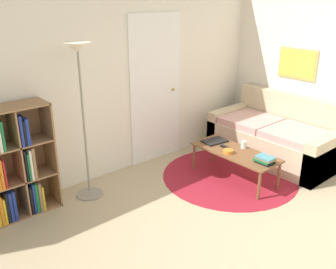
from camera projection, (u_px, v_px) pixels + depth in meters
ground_plane at (279, 258)px, 3.39m from camera, size 14.00×14.00×0.00m
wall_back at (121, 74)px, 4.70m from camera, size 7.58×0.11×2.60m
wall_right at (309, 65)px, 5.21m from camera, size 0.08×5.46×2.60m
rug at (229, 176)px, 4.89m from camera, size 1.74×1.74×0.01m
floor_lamp at (80, 78)px, 3.95m from camera, size 0.31×0.31×1.78m
couch at (277, 137)px, 5.38m from camera, size 0.93×1.76×0.87m
coffee_table at (235, 154)px, 4.71m from camera, size 0.47×1.14×0.38m
laptop at (215, 141)px, 4.99m from camera, size 0.35×0.26×0.02m
bowl at (228, 151)px, 4.63m from camera, size 0.13×0.13×0.05m
book_stack_on_table at (265, 160)px, 4.37m from camera, size 0.16×0.22×0.08m
cup at (244, 145)px, 4.77m from camera, size 0.07×0.07×0.09m
remote at (226, 147)px, 4.79m from camera, size 0.05×0.16×0.02m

